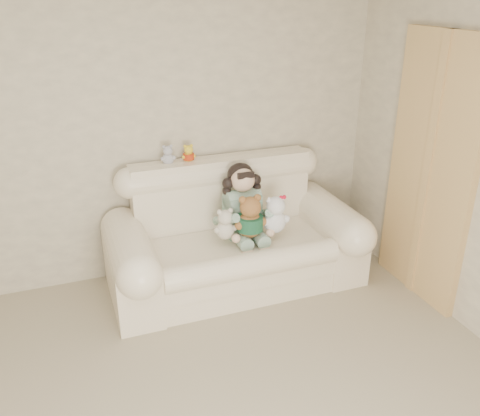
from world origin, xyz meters
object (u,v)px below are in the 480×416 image
seated_child (242,200)px  brown_teddy (250,213)px  cream_teddy (225,221)px  sofa (236,229)px  white_cat (275,211)px

seated_child → brown_teddy: (-0.01, -0.21, -0.02)m
cream_teddy → brown_teddy: bearing=-3.0°
sofa → cream_teddy: size_ratio=6.89×
sofa → brown_teddy: bearing=-61.2°
brown_teddy → cream_teddy: (-0.20, 0.04, -0.06)m
seated_child → cream_teddy: bearing=-146.8°
seated_child → sofa: bearing=-143.7°
white_cat → cream_teddy: size_ratio=1.27×
brown_teddy → white_cat: size_ratio=1.10×
sofa → seated_child: seated_child is taller
seated_child → brown_teddy: size_ratio=1.49×
seated_child → cream_teddy: size_ratio=2.08×
white_cat → cream_teddy: 0.42m
cream_teddy → white_cat: bearing=3.2°
sofa → white_cat: size_ratio=5.44×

